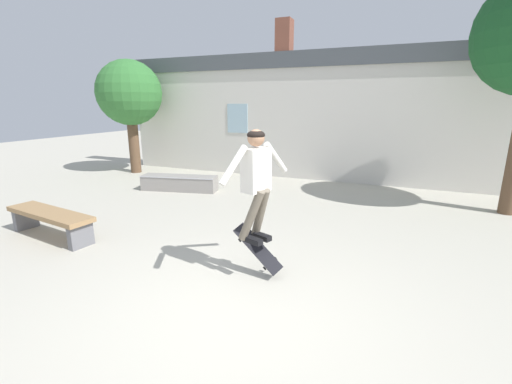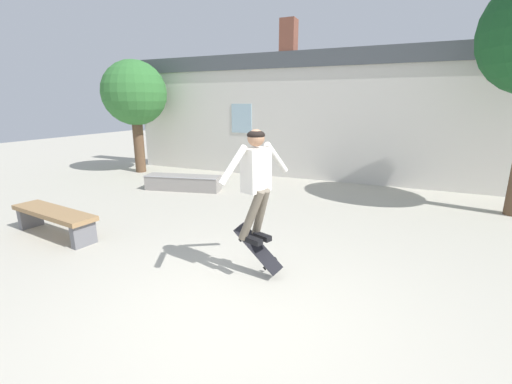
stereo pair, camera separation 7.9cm
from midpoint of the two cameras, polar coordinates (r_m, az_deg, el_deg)
name	(u,v)px [view 1 (the left image)]	position (r m, az deg, el deg)	size (l,w,h in m)	color
ground_plane	(235,312)	(4.06, -4.14, -19.38)	(40.00, 40.00, 0.00)	#B2AD9E
building_backdrop	(344,115)	(10.34, 14.30, 12.39)	(15.26, 0.52, 4.60)	beige
tree_left	(129,94)	(12.05, -20.52, 15.04)	(2.05, 2.05, 3.60)	brown
park_bench	(50,218)	(6.91, -31.38, -3.73)	(1.95, 0.71, 0.47)	#99754C
skate_ledge	(179,183)	(9.34, -12.87, 1.48)	(2.07, 0.91, 0.40)	gray
skater	(256,176)	(4.25, -0.52, 2.67)	(0.49, 1.15, 1.44)	silver
skateboard_flipping	(258,249)	(4.63, -0.21, -9.43)	(0.73, 0.28, 0.60)	black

